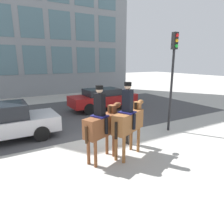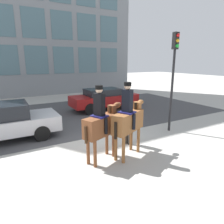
{
  "view_description": "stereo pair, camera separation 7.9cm",
  "coord_description": "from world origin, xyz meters",
  "px_view_note": "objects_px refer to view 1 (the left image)",
  "views": [
    {
      "loc": [
        -3.37,
        -7.09,
        3.3
      ],
      "look_at": [
        0.17,
        -0.98,
        1.48
      ],
      "focal_mm": 32.0,
      "sensor_mm": 36.0,
      "label": 1
    },
    {
      "loc": [
        -3.3,
        -7.13,
        3.3
      ],
      "look_at": [
        0.17,
        -0.98,
        1.48
      ],
      "focal_mm": 32.0,
      "sensor_mm": 36.0,
      "label": 2
    }
  ],
  "objects_px": {
    "pedestrian_bystander": "(128,120)",
    "mounted_horse_lead": "(102,123)",
    "mounted_horse_companion": "(129,120)",
    "traffic_light": "(173,68)",
    "street_car_far_lane": "(103,98)",
    "street_car_near_lane": "(1,122)"
  },
  "relations": [
    {
      "from": "pedestrian_bystander",
      "to": "mounted_horse_lead",
      "type": "bearing_deg",
      "value": -0.27
    },
    {
      "from": "street_car_far_lane",
      "to": "mounted_horse_lead",
      "type": "bearing_deg",
      "value": -117.8
    },
    {
      "from": "mounted_horse_lead",
      "to": "street_car_far_lane",
      "type": "xyz_separation_m",
      "value": [
        3.39,
        6.43,
        -0.52
      ]
    },
    {
      "from": "traffic_light",
      "to": "pedestrian_bystander",
      "type": "bearing_deg",
      "value": -171.88
    },
    {
      "from": "mounted_horse_companion",
      "to": "street_car_far_lane",
      "type": "bearing_deg",
      "value": 44.8
    },
    {
      "from": "street_car_near_lane",
      "to": "street_car_far_lane",
      "type": "xyz_separation_m",
      "value": [
        6.26,
        2.79,
        -0.02
      ]
    },
    {
      "from": "mounted_horse_companion",
      "to": "traffic_light",
      "type": "height_order",
      "value": "traffic_light"
    },
    {
      "from": "mounted_horse_lead",
      "to": "traffic_light",
      "type": "bearing_deg",
      "value": -8.18
    },
    {
      "from": "street_car_far_lane",
      "to": "traffic_light",
      "type": "height_order",
      "value": "traffic_light"
    },
    {
      "from": "mounted_horse_lead",
      "to": "mounted_horse_companion",
      "type": "distance_m",
      "value": 0.95
    },
    {
      "from": "street_car_near_lane",
      "to": "mounted_horse_companion",
      "type": "bearing_deg",
      "value": -45.06
    },
    {
      "from": "pedestrian_bystander",
      "to": "traffic_light",
      "type": "height_order",
      "value": "traffic_light"
    },
    {
      "from": "street_car_near_lane",
      "to": "street_car_far_lane",
      "type": "relative_size",
      "value": 0.98
    },
    {
      "from": "mounted_horse_lead",
      "to": "street_car_near_lane",
      "type": "relative_size",
      "value": 0.57
    },
    {
      "from": "mounted_horse_companion",
      "to": "street_car_far_lane",
      "type": "xyz_separation_m",
      "value": [
        2.45,
        6.61,
        -0.55
      ]
    },
    {
      "from": "mounted_horse_companion",
      "to": "traffic_light",
      "type": "xyz_separation_m",
      "value": [
        3.23,
        1.21,
        1.64
      ]
    },
    {
      "from": "street_car_near_lane",
      "to": "street_car_far_lane",
      "type": "distance_m",
      "value": 6.86
    },
    {
      "from": "mounted_horse_lead",
      "to": "pedestrian_bystander",
      "type": "height_order",
      "value": "mounted_horse_lead"
    },
    {
      "from": "mounted_horse_companion",
      "to": "pedestrian_bystander",
      "type": "xyz_separation_m",
      "value": [
        0.58,
        0.83,
        -0.32
      ]
    },
    {
      "from": "mounted_horse_lead",
      "to": "street_car_far_lane",
      "type": "bearing_deg",
      "value": 40.11
    },
    {
      "from": "pedestrian_bystander",
      "to": "traffic_light",
      "type": "distance_m",
      "value": 3.32
    },
    {
      "from": "mounted_horse_companion",
      "to": "street_car_far_lane",
      "type": "distance_m",
      "value": 7.07
    }
  ]
}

